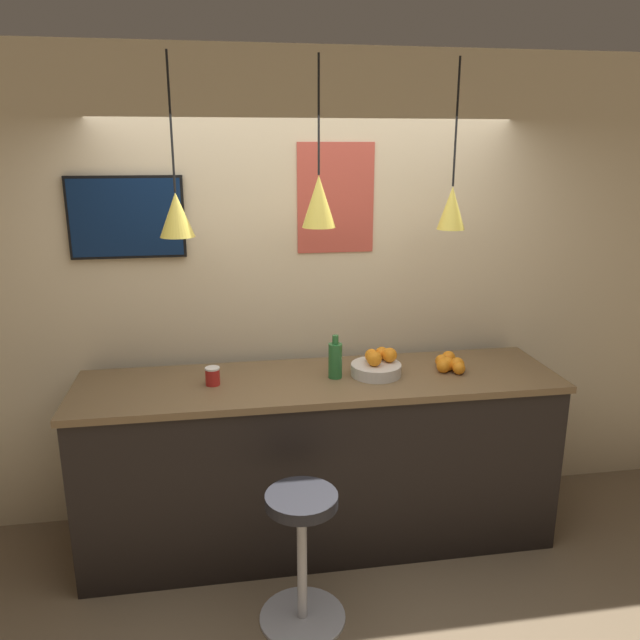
{
  "coord_description": "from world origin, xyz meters",
  "views": [
    {
      "loc": [
        -0.54,
        -2.54,
        2.35
      ],
      "look_at": [
        0.0,
        0.78,
        1.4
      ],
      "focal_mm": 35.0,
      "sensor_mm": 36.0,
      "label": 1
    }
  ],
  "objects_px": {
    "bar_stool": "(302,542)",
    "spread_jar": "(213,376)",
    "fruit_bowl": "(377,366)",
    "juice_bottle": "(335,360)",
    "mounted_tv": "(126,217)"
  },
  "relations": [
    {
      "from": "fruit_bowl",
      "to": "spread_jar",
      "type": "relative_size",
      "value": 2.87
    },
    {
      "from": "bar_stool",
      "to": "fruit_bowl",
      "type": "relative_size",
      "value": 2.45
    },
    {
      "from": "bar_stool",
      "to": "spread_jar",
      "type": "xyz_separation_m",
      "value": [
        -0.41,
        0.67,
        0.65
      ]
    },
    {
      "from": "juice_bottle",
      "to": "mounted_tv",
      "type": "relative_size",
      "value": 0.39
    },
    {
      "from": "juice_bottle",
      "to": "mounted_tv",
      "type": "xyz_separation_m",
      "value": [
        -1.15,
        0.42,
        0.79
      ]
    },
    {
      "from": "bar_stool",
      "to": "mounted_tv",
      "type": "xyz_separation_m",
      "value": [
        -0.86,
        1.09,
        1.49
      ]
    },
    {
      "from": "bar_stool",
      "to": "spread_jar",
      "type": "bearing_deg",
      "value": 121.18
    },
    {
      "from": "juice_bottle",
      "to": "spread_jar",
      "type": "height_order",
      "value": "juice_bottle"
    },
    {
      "from": "spread_jar",
      "to": "mounted_tv",
      "type": "distance_m",
      "value": 1.04
    },
    {
      "from": "juice_bottle",
      "to": "fruit_bowl",
      "type": "bearing_deg",
      "value": 1.38
    },
    {
      "from": "bar_stool",
      "to": "spread_jar",
      "type": "height_order",
      "value": "spread_jar"
    },
    {
      "from": "spread_jar",
      "to": "juice_bottle",
      "type": "bearing_deg",
      "value": 0.0
    },
    {
      "from": "bar_stool",
      "to": "juice_bottle",
      "type": "relative_size",
      "value": 2.82
    },
    {
      "from": "spread_jar",
      "to": "bar_stool",
      "type": "bearing_deg",
      "value": -58.82
    },
    {
      "from": "fruit_bowl",
      "to": "spread_jar",
      "type": "xyz_separation_m",
      "value": [
        -0.95,
        -0.01,
        -0.0
      ]
    }
  ]
}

